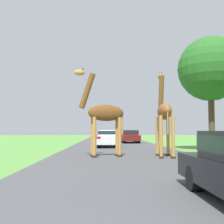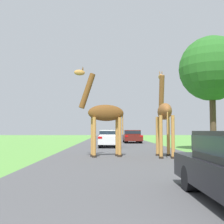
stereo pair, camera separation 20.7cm
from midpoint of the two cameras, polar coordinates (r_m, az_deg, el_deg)
name	(u,v)px [view 2 (the right image)]	position (r m, az deg, el deg)	size (l,w,h in m)	color
road	(116,143)	(30.86, 1.09, -6.28)	(7.97, 120.00, 0.00)	#4C4C4F
giraffe_near_road	(103,114)	(14.60, -1.39, -0.48)	(2.66, 1.02, 4.65)	#B77F3D
giraffe_companion	(164,113)	(14.82, 10.95, -0.20)	(0.90, 2.89, 4.75)	#B77F3D
car_queue_right	(132,136)	(31.36, 4.28, -4.88)	(1.90, 4.67, 1.39)	#561914
car_queue_left	(109,138)	(23.44, -0.29, -5.25)	(1.74, 4.80, 1.39)	silver
tree_left_edge	(212,69)	(20.38, 19.89, 8.23)	(4.38, 4.38, 7.73)	#4C3828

